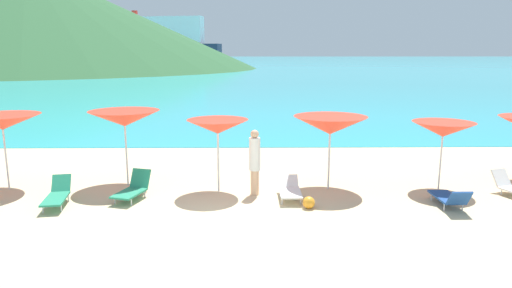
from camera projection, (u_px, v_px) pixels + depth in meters
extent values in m
cube|color=beige|center=(232.00, 147.00, 20.83)|extent=(50.00, 100.00, 0.30)
cube|color=#2DADBC|center=(248.00, 60.00, 235.46)|extent=(650.00, 440.00, 0.02)
cone|color=#2D5B33|center=(31.00, 17.00, 114.16)|extent=(113.46, 113.46, 25.38)
cylinder|color=silver|center=(6.00, 154.00, 13.65)|extent=(0.05, 0.05, 2.17)
cone|color=red|center=(2.00, 122.00, 13.46)|extent=(2.24, 2.24, 0.45)
sphere|color=silver|center=(2.00, 117.00, 13.43)|extent=(0.07, 0.07, 0.07)
cylinder|color=silver|center=(126.00, 150.00, 14.12)|extent=(0.05, 0.05, 2.23)
cone|color=red|center=(124.00, 118.00, 13.92)|extent=(2.34, 2.34, 0.48)
sphere|color=silver|center=(124.00, 114.00, 13.89)|extent=(0.07, 0.07, 0.07)
cylinder|color=silver|center=(218.00, 158.00, 13.44)|extent=(0.06, 0.06, 2.07)
cone|color=red|center=(218.00, 127.00, 13.25)|extent=(1.87, 1.87, 0.42)
sphere|color=silver|center=(218.00, 122.00, 13.23)|extent=(0.07, 0.07, 0.07)
cylinder|color=silver|center=(329.00, 155.00, 13.72)|extent=(0.06, 0.06, 2.10)
cone|color=red|center=(330.00, 125.00, 13.54)|extent=(2.32, 2.32, 0.55)
sphere|color=silver|center=(330.00, 120.00, 13.50)|extent=(0.07, 0.07, 0.07)
cylinder|color=silver|center=(441.00, 158.00, 13.66)|extent=(0.05, 0.05, 1.96)
cone|color=red|center=(443.00, 129.00, 13.49)|extent=(2.02, 2.02, 0.45)
sphere|color=silver|center=(444.00, 125.00, 13.46)|extent=(0.07, 0.07, 0.07)
cube|color=#268C66|center=(55.00, 199.00, 12.13)|extent=(0.72, 1.27, 0.05)
cube|color=#268C66|center=(61.00, 183.00, 12.82)|extent=(0.55, 0.43, 0.46)
cylinder|color=silver|center=(43.00, 209.00, 11.75)|extent=(0.04, 0.04, 0.23)
cylinder|color=silver|center=(61.00, 208.00, 11.83)|extent=(0.04, 0.04, 0.23)
cylinder|color=silver|center=(51.00, 199.00, 12.57)|extent=(0.04, 0.04, 0.23)
cylinder|color=silver|center=(68.00, 198.00, 12.64)|extent=(0.04, 0.04, 0.23)
cube|color=#268C66|center=(129.00, 193.00, 12.67)|extent=(0.88, 1.17, 0.05)
cube|color=#268C66|center=(140.00, 178.00, 13.22)|extent=(0.64, 0.44, 0.54)
cylinder|color=silver|center=(115.00, 200.00, 12.47)|extent=(0.04, 0.04, 0.21)
cylinder|color=silver|center=(131.00, 202.00, 12.33)|extent=(0.04, 0.04, 0.21)
cylinder|color=silver|center=(129.00, 193.00, 13.15)|extent=(0.04, 0.04, 0.21)
cylinder|color=silver|center=(145.00, 194.00, 13.01)|extent=(0.04, 0.04, 0.21)
cube|color=white|center=(501.00, 178.00, 13.53)|extent=(0.62, 0.50, 0.49)
cylinder|color=silver|center=(501.00, 192.00, 13.27)|extent=(0.04, 0.04, 0.17)
cube|color=white|center=(290.00, 193.00, 12.73)|extent=(0.60, 1.04, 0.05)
cube|color=white|center=(288.00, 181.00, 13.39)|extent=(0.57, 0.41, 0.31)
cylinder|color=silver|center=(282.00, 201.00, 12.44)|extent=(0.04, 0.04, 0.21)
cylinder|color=silver|center=(301.00, 201.00, 12.45)|extent=(0.04, 0.04, 0.21)
cylinder|color=silver|center=(280.00, 193.00, 13.15)|extent=(0.04, 0.04, 0.21)
cylinder|color=silver|center=(298.00, 193.00, 13.16)|extent=(0.04, 0.04, 0.21)
cube|color=#1E478C|center=(446.00, 197.00, 12.38)|extent=(0.59, 1.20, 0.05)
cube|color=#1E478C|center=(459.00, 198.00, 11.62)|extent=(0.55, 0.33, 0.44)
cylinder|color=silver|center=(449.00, 197.00, 12.78)|extent=(0.04, 0.04, 0.20)
cylinder|color=silver|center=(431.00, 197.00, 12.77)|extent=(0.04, 0.04, 0.20)
cylinder|color=silver|center=(463.00, 207.00, 11.97)|extent=(0.04, 0.04, 0.20)
cylinder|color=silver|center=(444.00, 207.00, 11.96)|extent=(0.04, 0.04, 0.20)
cylinder|color=#DBAA84|center=(255.00, 182.00, 13.26)|extent=(0.24, 0.24, 0.74)
cylinder|color=white|center=(255.00, 154.00, 13.10)|extent=(0.32, 0.32, 0.96)
sphere|color=#DBAA84|center=(255.00, 134.00, 12.98)|extent=(0.24, 0.24, 0.24)
sphere|color=orange|center=(309.00, 203.00, 12.11)|extent=(0.33, 0.33, 0.33)
cube|color=#262D47|center=(153.00, 52.00, 218.71)|extent=(67.01, 21.22, 8.01)
cube|color=white|center=(152.00, 30.00, 216.67)|extent=(50.37, 16.46, 12.57)
cylinder|color=red|center=(135.00, 14.00, 216.67)|extent=(2.77, 2.77, 3.00)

